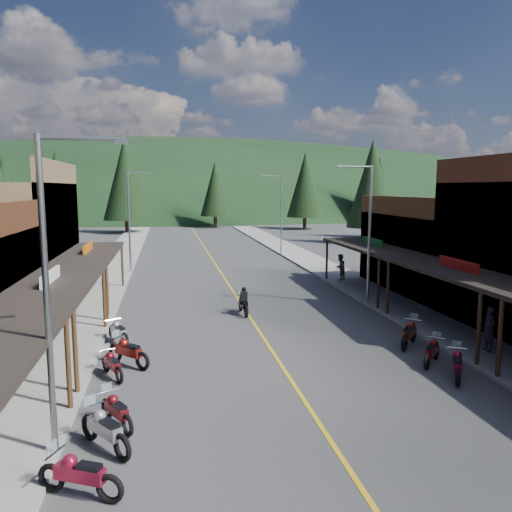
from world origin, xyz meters
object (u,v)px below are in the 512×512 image
streetlight_3 (280,211)px  pine_7 (4,185)px  pine_9 (379,190)px  pine_10 (57,187)px  bike_east_6 (457,363)px  pedestrian_east_b (340,267)px  bike_east_7 (432,350)px  pine_3 (215,189)px  bike_west_6 (116,409)px  bike_east_8 (409,332)px  streetlight_2 (367,229)px  shop_east_3 (444,252)px  pine_6 (450,189)px  pedestrian_east_a (489,329)px  pine_1 (44,185)px  bike_west_8 (128,350)px  bike_west_4 (80,473)px  streetlight_1 (131,217)px  streetlight_0 (52,283)px  bike_west_9 (118,331)px  pine_4 (305,184)px  pine_5 (369,181)px  pine_11 (372,184)px  bike_west_5 (105,427)px  rider_on_bike (243,303)px  bike_west_7 (112,363)px

streetlight_3 → pine_7: bearing=130.3°
pine_9 → pine_10: (-42.00, 5.00, 0.40)m
bike_east_6 → pedestrian_east_b: size_ratio=1.09×
bike_east_7 → pine_3: bearing=134.5°
bike_west_6 → bike_east_8: size_ratio=0.87×
bike_east_6 → pedestrian_east_b: (2.19, 18.27, 0.51)m
streetlight_2 → streetlight_3: (0.00, 22.00, 0.00)m
shop_east_3 → pine_6: size_ratio=0.99×
pedestrian_east_a → pine_3: bearing=-174.1°
pine_1 → bike_west_8: bearing=-75.3°
pine_7 → bike_west_4: pine_7 is taller
pedestrian_east_b → bike_west_6: bearing=13.1°
streetlight_1 → streetlight_3: bearing=29.9°
bike_east_6 → pedestrian_east_a: pedestrian_east_a is taller
shop_east_3 → bike_west_6: bearing=-140.7°
streetlight_0 → bike_east_8: 14.99m
bike_west_8 → bike_west_9: bike_west_8 is taller
bike_east_6 → bike_west_8: bearing=-167.8°
streetlight_0 → streetlight_1: 28.00m
pine_4 → pedestrian_east_a: bearing=-98.8°
pine_4 → pine_9: pine_4 is taller
pine_10 → pine_5: bearing=22.9°
streetlight_2 → pine_3: pine_3 is taller
streetlight_2 → pine_11: pine_11 is taller
pine_6 → bike_east_6: (-40.19, -67.09, -5.89)m
pine_4 → bike_east_7: pine_4 is taller
pine_7 → streetlight_1: bearing=-65.1°
pine_5 → bike_east_7: (-28.28, -73.54, -7.44)m
streetlight_0 → pedestrian_east_b: streetlight_0 is taller
bike_west_5 → pedestrian_east_b: (13.89, 21.08, 0.47)m
bike_east_8 → rider_on_bike: (-6.16, 6.63, -0.00)m
bike_east_7 → rider_on_bike: (-5.96, 8.85, 0.06)m
pine_11 → pine_5: bearing=67.6°
bike_west_8 → pedestrian_east_a: (14.31, -1.22, 0.45)m
bike_east_6 → rider_on_bike: rider_on_bike is taller
pine_3 → pine_1: bearing=171.9°
pine_5 → bike_west_7: pine_5 is taller
pine_4 → pine_7: (-50.00, 16.00, 0.00)m
streetlight_3 → rider_on_bike: streetlight_3 is taller
bike_west_5 → pedestrian_east_b: size_ratio=1.16×
pine_1 → pine_3: (28.00, -4.00, -0.75)m
pine_7 → pedestrian_east_a: (40.57, -76.90, -6.16)m
streetlight_0 → pine_7: size_ratio=0.64×
streetlight_2 → bike_east_7: bearing=-97.3°
pine_7 → streetlight_0: bearing=-73.0°
pine_4 → bike_east_6: 64.60m
bike_west_7 → bike_east_7: bearing=-29.1°
pine_5 → streetlight_2: bearing=-112.9°
pine_1 → pedestrian_east_a: (32.57, -70.90, -6.16)m
bike_east_7 → bike_east_8: 2.22m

